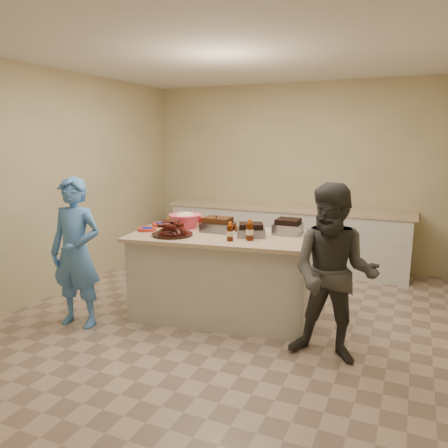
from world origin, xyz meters
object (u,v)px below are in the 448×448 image
at_px(rib_platter, 172,235).
at_px(coleslaw_bowl, 185,227).
at_px(roasting_pan, 288,234).
at_px(guest_gray, 329,358).
at_px(mustard_bottle, 208,230).
at_px(bbq_bottle_b, 250,240).
at_px(bbq_bottle_a, 230,241).
at_px(guest_blue, 81,324).
at_px(plastic_cup, 170,226).
at_px(island, 222,315).

distance_m(rib_platter, coleslaw_bowl, 0.43).
xyz_separation_m(roasting_pan, guest_gray, (0.62, -0.80, -0.90)).
height_order(mustard_bottle, guest_gray, mustard_bottle).
bearing_deg(bbq_bottle_b, roasting_pan, 59.06).
distance_m(bbq_bottle_a, bbq_bottle_b, 0.20).
xyz_separation_m(roasting_pan, guest_blue, (-1.88, -1.10, -0.90)).
distance_m(bbq_bottle_a, plastic_cup, 1.01).
bearing_deg(plastic_cup, bbq_bottle_b, -16.06).
distance_m(plastic_cup, guest_blue, 1.43).
relative_size(bbq_bottle_b, plastic_cup, 2.17).
bearing_deg(roasting_pan, mustard_bottle, -169.82).
distance_m(rib_platter, roasting_pan, 1.21).
bearing_deg(mustard_bottle, roasting_pan, 9.65).
distance_m(bbq_bottle_a, guest_gray, 1.41).
distance_m(coleslaw_bowl, guest_gray, 2.10).
bearing_deg(island, rib_platter, -157.69).
relative_size(bbq_bottle_a, guest_blue, 0.12).
xyz_separation_m(bbq_bottle_a, mustard_bottle, (-0.43, 0.40, 0.00)).
bearing_deg(island, mustard_bottle, 139.19).
distance_m(island, bbq_bottle_b, 0.98).
relative_size(bbq_bottle_b, guest_blue, 0.14).
distance_m(bbq_bottle_b, plastic_cup, 1.13).
xyz_separation_m(rib_platter, guest_blue, (-0.80, -0.54, -0.90)).
distance_m(mustard_bottle, plastic_cup, 0.50).
height_order(rib_platter, bbq_bottle_a, bbq_bottle_a).
distance_m(mustard_bottle, guest_gray, 1.85).
height_order(guest_blue, guest_gray, guest_gray).
bearing_deg(roasting_pan, guest_blue, -149.06).
relative_size(island, roasting_pan, 6.93).
height_order(island, roasting_pan, roasting_pan).
height_order(bbq_bottle_a, guest_blue, bbq_bottle_a).
distance_m(rib_platter, plastic_cup, 0.51).
bearing_deg(mustard_bottle, guest_blue, -136.81).
relative_size(coleslaw_bowl, guest_blue, 0.24).
xyz_separation_m(island, roasting_pan, (0.63, 0.30, 0.90)).
bearing_deg(bbq_bottle_a, island, 128.13).
bearing_deg(bbq_bottle_b, mustard_bottle, 153.52).
bearing_deg(guest_gray, plastic_cup, 163.33).
bearing_deg(mustard_bottle, coleslaw_bowl, 178.49).
bearing_deg(rib_platter, bbq_bottle_a, 1.11).
distance_m(coleslaw_bowl, bbq_bottle_a, 0.83).
xyz_separation_m(mustard_bottle, guest_gray, (1.48, -0.65, -0.90)).
height_order(coleslaw_bowl, guest_gray, coleslaw_bowl).
xyz_separation_m(rib_platter, coleslaw_bowl, (-0.07, 0.42, 0.00)).
bearing_deg(coleslaw_bowl, mustard_bottle, -1.51).
xyz_separation_m(island, bbq_bottle_a, (0.20, -0.25, 0.90)).
bearing_deg(rib_platter, plastic_cup, 122.83).
bearing_deg(guest_blue, roasting_pan, 23.70).
relative_size(island, bbq_bottle_a, 10.12).
xyz_separation_m(island, guest_gray, (1.25, -0.50, 0.00)).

